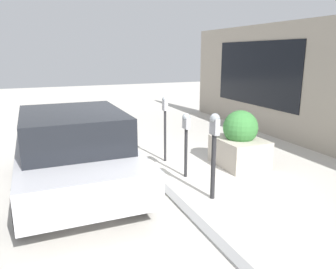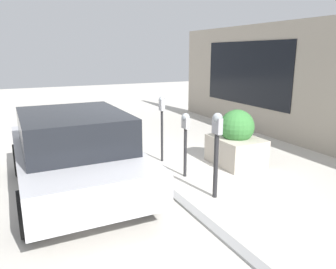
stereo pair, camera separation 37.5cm
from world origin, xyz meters
The scene contains 8 objects.
ground_plane centered at (0.00, 0.00, 0.00)m, with size 40.00×40.00×0.00m, color beige.
curb_strip centered at (0.00, 0.08, 0.02)m, with size 13.50×0.16×0.04m.
building_facade centered at (0.00, -4.47, 1.67)m, with size 13.50×0.17×3.32m.
parking_meter_nearest centered at (-1.08, -0.55, 1.02)m, with size 0.20×0.17×1.51m.
parking_meter_second centered at (0.02, -0.55, 0.96)m, with size 0.19×0.16×1.32m.
parking_meter_middle centered at (1.11, -0.54, 1.07)m, with size 0.15×0.13×1.52m.
planter_box centered at (0.20, -1.96, 0.53)m, with size 1.18×0.93×1.26m.
parked_car_front centered at (0.23, 1.60, 0.77)m, with size 4.15×1.99×1.48m.
Camera 2 is at (-5.52, 2.52, 2.48)m, focal length 35.00 mm.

